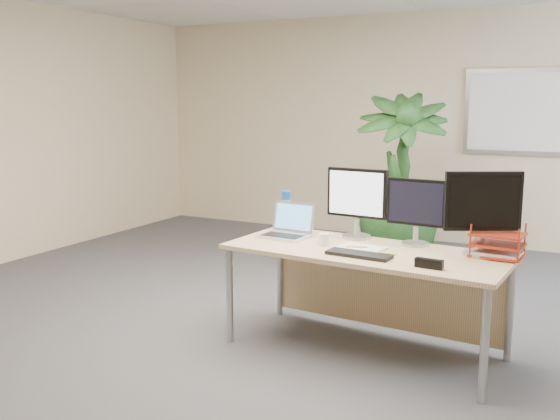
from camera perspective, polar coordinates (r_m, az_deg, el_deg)
The scene contains 17 objects.
floor at distance 4.27m, azimuth -2.40°, elevation -13.05°, with size 8.00×8.00×0.00m, color #404045.
back_wall at distance 7.68m, azimuth 12.44°, elevation 7.32°, with size 7.00×0.04×2.70m, color beige.
whiteboard at distance 7.43m, azimuth 21.51°, elevation 8.33°, with size 1.30×0.04×0.95m.
desk at distance 4.27m, azimuth 8.34°, elevation -5.24°, with size 1.89×0.91×0.70m.
floor_plant at distance 6.25m, azimuth 10.79°, elevation 1.31°, with size 0.84×0.84×1.50m, color #163D1A.
monitor_left at distance 4.43m, azimuth 7.06°, elevation 1.05°, with size 0.45×0.20×0.50m.
monitor_right at distance 4.28m, azimuth 12.38°, elevation 0.22°, with size 0.41×0.18×0.45m.
monitor_dark at distance 4.09m, azimuth 18.05°, elevation 0.18°, with size 0.45×0.26×0.53m.
laptop at distance 4.50m, azimuth 0.72°, elevation -1.67°, with size 0.35×0.32×0.24m.
keyboard at distance 3.96m, azimuth 7.23°, elevation -4.05°, with size 0.41×0.14×0.02m, color black.
coffee_mug at distance 4.23m, azimuth 4.00°, elevation -2.70°, with size 0.11×0.07×0.08m.
spiral_notebook at distance 4.15m, azimuth 7.36°, elevation -3.50°, with size 0.30×0.22×0.01m, color silver.
orange_pen at distance 4.14m, azimuth 7.04°, elevation -3.36°, with size 0.01×0.01×0.14m, color orange.
yellow_highlighter at distance 4.03m, azimuth 9.86°, elevation -3.95°, with size 0.01×0.01×0.11m, color yellow.
water_bottle at distance 4.69m, azimuth 0.58°, elevation -0.14°, with size 0.08×0.08×0.30m.
letter_tray at distance 4.13m, azimuth 19.25°, elevation -3.19°, with size 0.33×0.26×0.15m.
stapler at distance 3.75m, azimuth 13.48°, elevation -4.79°, with size 0.16×0.04×0.05m, color black.
Camera 1 is at (1.94, -3.42, 1.67)m, focal length 40.00 mm.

